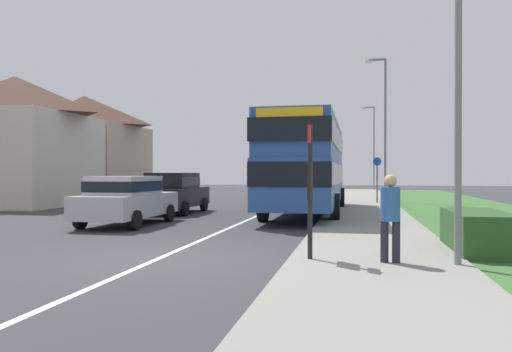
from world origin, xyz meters
TOP-DOWN VIEW (x-y plane):
  - ground_plane at (0.00, 0.00)m, footprint 120.00×120.00m
  - lane_marking_centre at (0.00, 8.00)m, footprint 0.14×60.00m
  - pavement_near_side at (4.20, 6.00)m, footprint 3.20×68.00m
  - roadside_hedge at (6.30, 1.76)m, footprint 1.10×2.64m
  - double_decker_bus at (1.87, 11.04)m, footprint 2.80×11.29m
  - parked_car_silver at (-3.46, 5.77)m, footprint 1.98×4.36m
  - parked_car_black at (-3.69, 10.60)m, footprint 2.00×4.06m
  - pedestrian_at_stop at (4.42, -0.14)m, footprint 0.34×0.34m
  - bus_stop_sign at (3.00, -0.03)m, footprint 0.09×0.52m
  - cycle_route_sign at (4.90, 17.99)m, footprint 0.44×0.08m
  - street_lamp_near at (5.45, -0.11)m, footprint 1.14×0.20m
  - street_lamp_mid at (5.29, 19.15)m, footprint 1.14×0.20m
  - street_lamp_far at (5.33, 38.78)m, footprint 1.14×0.20m
  - house_terrace_far_side at (-13.63, 17.08)m, footprint 6.75×13.30m

SIDE VIEW (x-z plane):
  - ground_plane at x=0.00m, z-range 0.00..0.00m
  - lane_marking_centre at x=0.00m, z-range 0.00..0.01m
  - pavement_near_side at x=4.20m, z-range 0.00..0.12m
  - roadside_hedge at x=6.30m, z-range 0.00..0.90m
  - parked_car_silver at x=-3.46m, z-range 0.09..1.68m
  - parked_car_black at x=-3.69m, z-range 0.08..1.78m
  - pedestrian_at_stop at x=4.42m, z-range 0.14..1.81m
  - cycle_route_sign at x=4.90m, z-range 0.17..2.69m
  - bus_stop_sign at x=3.00m, z-range 0.24..2.84m
  - double_decker_bus at x=1.87m, z-range 0.29..3.99m
  - house_terrace_far_side at x=-13.63m, z-range 0.00..6.73m
  - street_lamp_far at x=5.33m, z-range 0.55..8.46m
  - street_lamp_mid at x=5.29m, z-range 0.56..8.57m
  - street_lamp_near at x=5.45m, z-range 0.56..8.77m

